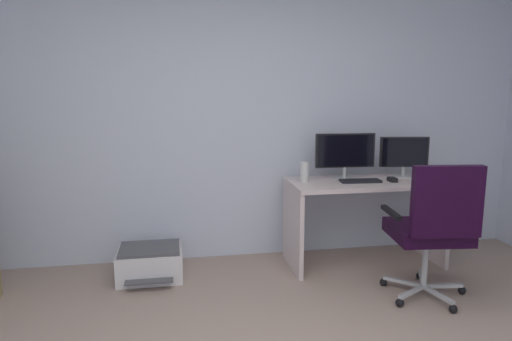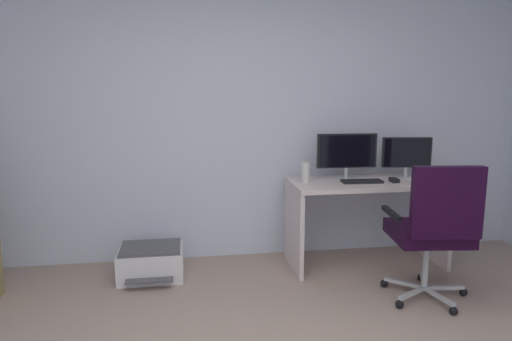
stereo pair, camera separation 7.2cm
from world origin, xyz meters
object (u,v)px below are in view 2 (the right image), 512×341
(monitor_secondary, at_px, (407,155))
(printer, at_px, (151,262))
(desk, at_px, (366,205))
(keyboard, at_px, (362,181))
(desktop_speaker, at_px, (306,172))
(monitor_main, at_px, (347,153))
(computer_mouse, at_px, (394,180))
(office_chair, at_px, (434,226))

(monitor_secondary, xyz_separation_m, printer, (-2.23, -0.10, -0.82))
(desk, xyz_separation_m, keyboard, (-0.07, -0.05, 0.22))
(desktop_speaker, xyz_separation_m, printer, (-1.30, -0.06, -0.70))
(desk, height_order, keyboard, keyboard)
(desktop_speaker, bearing_deg, keyboard, -12.34)
(monitor_main, xyz_separation_m, computer_mouse, (0.36, -0.17, -0.22))
(computer_mouse, distance_m, office_chair, 0.74)
(computer_mouse, distance_m, desktop_speaker, 0.75)
(office_chair, bearing_deg, computer_mouse, 87.62)
(monitor_main, bearing_deg, desktop_speaker, -172.80)
(keyboard, height_order, desktop_speaker, desktop_speaker)
(computer_mouse, relative_size, office_chair, 0.10)
(monitor_secondary, bearing_deg, keyboard, -162.23)
(keyboard, relative_size, desktop_speaker, 2.00)
(monitor_secondary, bearing_deg, desktop_speaker, -177.06)
(monitor_secondary, relative_size, computer_mouse, 4.30)
(monitor_main, height_order, monitor_secondary, monitor_main)
(desktop_speaker, xyz_separation_m, office_chair, (0.71, -0.84, -0.25))
(monitor_secondary, xyz_separation_m, desktop_speaker, (-0.93, -0.05, -0.12))
(desk, height_order, computer_mouse, computer_mouse)
(computer_mouse, bearing_deg, printer, -178.58)
(monitor_secondary, bearing_deg, computer_mouse, -137.34)
(keyboard, xyz_separation_m, desktop_speaker, (-0.46, 0.10, 0.07))
(desk, bearing_deg, computer_mouse, -19.82)
(monitor_main, relative_size, computer_mouse, 5.23)
(office_chair, bearing_deg, keyboard, 108.55)
(monitor_main, xyz_separation_m, desktop_speaker, (-0.38, -0.05, -0.15))
(monitor_secondary, distance_m, printer, 2.38)
(desktop_speaker, relative_size, office_chair, 0.17)
(office_chair, bearing_deg, desk, 102.68)
(computer_mouse, relative_size, desktop_speaker, 0.59)
(desk, xyz_separation_m, printer, (-1.83, -0.01, -0.41))
(monitor_main, bearing_deg, desk, -32.04)
(desk, distance_m, printer, 1.88)
(desktop_speaker, bearing_deg, monitor_main, 7.20)
(desk, xyz_separation_m, monitor_secondary, (0.39, 0.10, 0.41))
(monitor_main, height_order, computer_mouse, monitor_main)
(computer_mouse, bearing_deg, desk, 163.56)
(monitor_main, distance_m, keyboard, 0.28)
(monitor_main, relative_size, monitor_secondary, 1.22)
(printer, bearing_deg, computer_mouse, -1.95)
(desk, relative_size, printer, 2.55)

